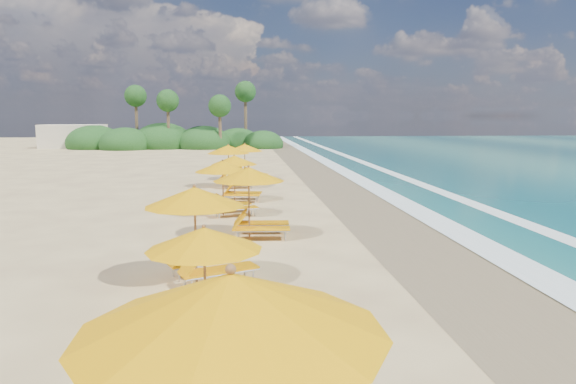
% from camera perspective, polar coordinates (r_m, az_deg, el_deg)
% --- Properties ---
extents(ground, '(160.00, 160.00, 0.00)m').
position_cam_1_polar(ground, '(18.44, -0.00, -3.69)').
color(ground, '#DAC080').
rests_on(ground, ground).
extents(wet_sand, '(4.00, 160.00, 0.01)m').
position_cam_1_polar(wet_sand, '(19.21, 11.99, -3.37)').
color(wet_sand, olive).
rests_on(wet_sand, ground).
extents(surf_foam, '(4.00, 160.00, 0.01)m').
position_cam_1_polar(surf_foam, '(20.16, 19.36, -3.05)').
color(surf_foam, white).
rests_on(surf_foam, ground).
extents(station_1, '(2.37, 2.24, 2.03)m').
position_cam_1_polar(station_1, '(9.16, -8.10, -8.93)').
color(station_1, olive).
rests_on(station_1, ground).
extents(station_2, '(3.02, 3.00, 2.31)m').
position_cam_1_polar(station_2, '(12.20, -9.33, -3.83)').
color(station_2, olive).
rests_on(station_2, ground).
extents(station_3, '(2.56, 2.38, 2.31)m').
position_cam_1_polar(station_3, '(16.55, -3.68, -0.54)').
color(station_3, olive).
rests_on(station_3, ground).
extents(station_4, '(2.75, 2.67, 2.19)m').
position_cam_1_polar(station_4, '(20.30, -6.68, 0.88)').
color(station_4, olive).
rests_on(station_4, ground).
extents(station_5, '(2.51, 2.38, 2.13)m').
position_cam_1_polar(station_5, '(23.72, -5.50, 1.88)').
color(station_5, olive).
rests_on(station_5, ground).
extents(station_6, '(2.65, 2.47, 2.36)m').
position_cam_1_polar(station_6, '(28.22, -6.16, 3.16)').
color(station_6, olive).
rests_on(station_6, ground).
extents(station_7, '(3.00, 3.00, 2.24)m').
position_cam_1_polar(station_7, '(31.51, -4.49, 3.59)').
color(station_7, olive).
rests_on(station_7, ground).
extents(treeline, '(25.80, 8.80, 9.74)m').
position_cam_1_polar(treeline, '(64.08, -12.67, 5.58)').
color(treeline, '#163D14').
rests_on(treeline, ground).
extents(beach_building, '(7.00, 5.00, 2.80)m').
position_cam_1_polar(beach_building, '(69.08, -22.43, 5.68)').
color(beach_building, beige).
rests_on(beach_building, ground).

